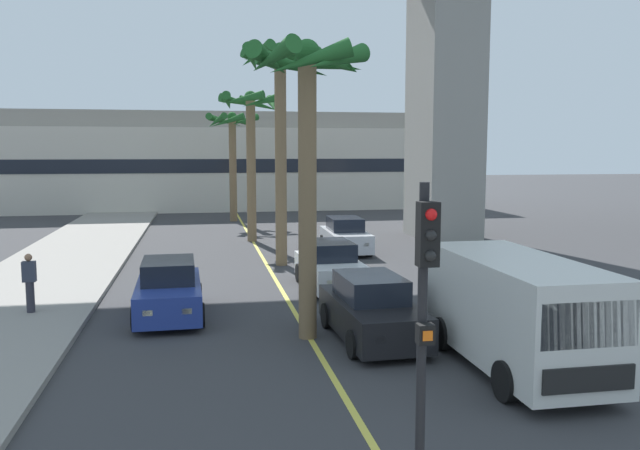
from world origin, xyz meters
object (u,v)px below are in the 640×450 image
object	(u,v)px
car_queue_front	(169,291)
car_queue_third	(372,310)
delivery_van	(516,310)
traffic_light_median_near	(424,307)
pedestrian_far_along	(30,282)
palm_tree_far_median	(232,136)
palm_tree_near_median	(251,127)
palm_tree_mid_median	(281,90)
palm_tree_farthest_median	(308,107)
car_queue_fourth	(345,236)
car_queue_second	(330,267)

from	to	relation	value
car_queue_front	car_queue_third	xyz separation A→B (m)	(4.92, -3.14, 0.00)
car_queue_front	delivery_van	xyz separation A→B (m)	(7.27, -5.82, 0.57)
traffic_light_median_near	pedestrian_far_along	distance (m)	13.54
car_queue_third	palm_tree_far_median	world-z (taller)	palm_tree_far_median
palm_tree_near_median	palm_tree_mid_median	world-z (taller)	palm_tree_mid_median
pedestrian_far_along	palm_tree_mid_median	bearing A→B (deg)	41.07
palm_tree_farthest_median	pedestrian_far_along	size ratio (longest dim) A/B	4.41
car_queue_front	car_queue_fourth	bearing A→B (deg)	54.28
car_queue_front	traffic_light_median_near	size ratio (longest dim) A/B	0.99
car_queue_second	palm_tree_mid_median	size ratio (longest dim) A/B	0.48
car_queue_front	car_queue_fourth	distance (m)	12.44
palm_tree_near_median	palm_tree_farthest_median	distance (m)	17.11
car_queue_front	car_queue_fourth	xyz separation A→B (m)	(7.26, 10.10, 0.00)
delivery_van	pedestrian_far_along	distance (m)	12.72
car_queue_fourth	palm_tree_far_median	xyz separation A→B (m)	(-4.27, 13.70, 4.69)
car_queue_second	palm_tree_farthest_median	bearing A→B (deg)	-106.79
car_queue_fourth	delivery_van	distance (m)	15.94
car_queue_second	palm_tree_near_median	xyz separation A→B (m)	(-1.66, 11.64, 4.99)
delivery_van	palm_tree_farthest_median	distance (m)	6.55
car_queue_third	palm_tree_far_median	xyz separation A→B (m)	(-1.92, 26.94, 4.69)
car_queue_front	traffic_light_median_near	xyz separation A→B (m)	(3.50, -10.76, 1.99)
car_queue_third	palm_tree_near_median	distance (m)	18.31
car_queue_second	delivery_van	bearing A→B (deg)	-75.77
car_queue_third	pedestrian_far_along	xyz separation A→B (m)	(-8.64, 3.70, 0.28)
car_queue_second	palm_tree_mid_median	xyz separation A→B (m)	(-1.04, 4.57, 6.16)
delivery_van	palm_tree_far_median	xyz separation A→B (m)	(-4.28, 29.63, 4.13)
car_queue_front	palm_tree_near_median	world-z (taller)	palm_tree_near_median
car_queue_fourth	palm_tree_far_median	distance (m)	15.10
car_queue_front	car_queue_second	bearing A→B (deg)	28.56
palm_tree_mid_median	palm_tree_near_median	bearing A→B (deg)	94.99
car_queue_second	pedestrian_far_along	bearing A→B (deg)	-165.91
car_queue_third	car_queue_second	bearing A→B (deg)	88.29
car_queue_front	traffic_light_median_near	bearing A→B (deg)	-71.98
traffic_light_median_near	car_queue_third	bearing A→B (deg)	79.45
car_queue_second	car_queue_third	xyz separation A→B (m)	(-0.18, -5.91, 0.00)
traffic_light_median_near	palm_tree_near_median	bearing A→B (deg)	90.14
car_queue_front	car_queue_second	size ratio (longest dim) A/B	1.00
car_queue_third	palm_tree_mid_median	size ratio (longest dim) A/B	0.48
delivery_van	traffic_light_median_near	size ratio (longest dim) A/B	1.25
car_queue_fourth	palm_tree_farthest_median	world-z (taller)	palm_tree_farthest_median
palm_tree_mid_median	car_queue_fourth	bearing A→B (deg)	40.72
palm_tree_near_median	palm_tree_farthest_median	size ratio (longest dim) A/B	1.04
car_queue_second	traffic_light_median_near	world-z (taller)	traffic_light_median_near
traffic_light_median_near	palm_tree_farthest_median	world-z (taller)	palm_tree_farthest_median
palm_tree_far_median	palm_tree_farthest_median	xyz separation A→B (m)	(0.45, -26.50, 0.16)
car_queue_front	palm_tree_far_median	distance (m)	24.44
traffic_light_median_near	pedestrian_far_along	world-z (taller)	traffic_light_median_near
delivery_van	car_queue_third	bearing A→B (deg)	131.31
car_queue_third	palm_tree_far_median	distance (m)	27.42
car_queue_front	delivery_van	size ratio (longest dim) A/B	0.79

